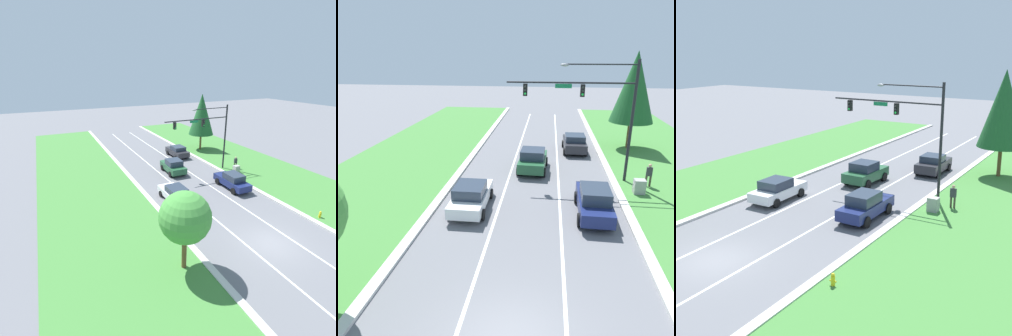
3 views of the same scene
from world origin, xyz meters
The scene contains 16 objects.
ground_plane centered at (0.00, 0.00, 0.00)m, with size 160.00×160.00×0.00m, color slate.
curb_strip_right centered at (5.65, 0.00, 0.07)m, with size 0.50×90.00×0.15m.
curb_strip_left centered at (-5.65, 0.00, 0.07)m, with size 0.50×90.00×0.15m.
grass_verge_left centered at (-10.90, 0.00, 0.04)m, with size 10.00×90.00×0.08m.
lane_stripe_inner_left centered at (-1.80, 0.00, 0.00)m, with size 0.14×81.00×0.01m.
lane_stripe_inner_right centered at (1.80, 0.00, 0.00)m, with size 0.14×81.00×0.01m.
traffic_signal_mast centered at (4.04, 14.72, 5.55)m, with size 8.55×0.41×8.31m.
navy_sedan centered at (3.64, 9.26, 0.87)m, with size 1.98×4.65×1.74m.
white_sedan centered at (-3.40, 9.20, 0.80)m, with size 2.08×4.54×1.58m.
forest_sedan centered at (-0.16, 16.17, 0.88)m, with size 2.29×4.25×1.77m.
charcoal_sedan centered at (3.38, 21.85, 0.82)m, with size 2.16×4.31×1.63m.
utility_cabinet centered at (6.90, 12.55, 0.51)m, with size 0.70×0.60×1.02m.
pedestrian centered at (7.80, 13.85, 0.94)m, with size 0.41×0.29×1.69m.
fire_hydrant centered at (6.58, 0.82, 0.34)m, with size 0.34×0.20×0.70m.
conifer_near_right_tree centered at (8.48, 23.56, 5.71)m, with size 3.93×3.93×8.86m.
oak_near_left_tree centered at (-7.17, 0.58, 3.81)m, with size 3.32×3.32×5.48m.
Camera 1 is at (-14.10, -11.52, 12.29)m, focal length 28.00 mm.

